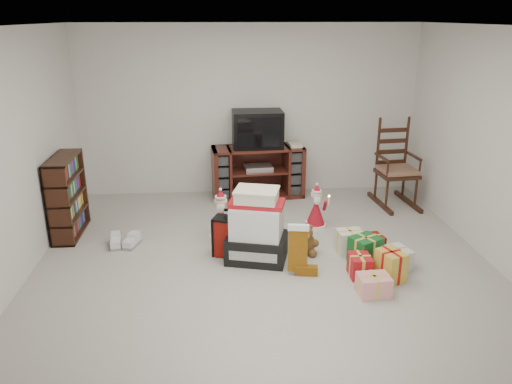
# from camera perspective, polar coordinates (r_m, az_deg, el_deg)

# --- Properties ---
(room) EXTENTS (5.01, 5.01, 2.51)m
(room) POSITION_cam_1_polar(r_m,az_deg,el_deg) (5.06, 1.05, 4.15)
(room) COLOR #A3A095
(room) RESTS_ON ground
(tv_stand) EXTENTS (1.38, 0.60, 0.77)m
(tv_stand) POSITION_cam_1_polar(r_m,az_deg,el_deg) (7.45, 0.23, 2.31)
(tv_stand) COLOR #4D1C16
(tv_stand) RESTS_ON floor
(bookshelf) EXTENTS (0.27, 0.82, 1.00)m
(bookshelf) POSITION_cam_1_polar(r_m,az_deg,el_deg) (6.54, -20.75, -0.61)
(bookshelf) COLOR #361B0E
(bookshelf) RESTS_ON floor
(rocking_chair) EXTENTS (0.59, 0.89, 1.28)m
(rocking_chair) POSITION_cam_1_polar(r_m,az_deg,el_deg) (7.44, 15.61, 1.98)
(rocking_chair) COLOR #361B0E
(rocking_chair) RESTS_ON floor
(gift_pile) EXTENTS (0.75, 0.62, 0.82)m
(gift_pile) POSITION_cam_1_polar(r_m,az_deg,el_deg) (5.51, 0.08, -4.38)
(gift_pile) COLOR black
(gift_pile) RESTS_ON floor
(red_suitcase) EXTENTS (0.40, 0.30, 0.54)m
(red_suitcase) POSITION_cam_1_polar(r_m,az_deg,el_deg) (5.64, -2.94, -5.16)
(red_suitcase) COLOR maroon
(red_suitcase) RESTS_ON floor
(stocking) EXTENTS (0.27, 0.15, 0.56)m
(stocking) POSITION_cam_1_polar(r_m,az_deg,el_deg) (5.28, 4.80, -6.54)
(stocking) COLOR #0F6B0B
(stocking) RESTS_ON floor
(teddy_bear) EXTENTS (0.24, 0.21, 0.35)m
(teddy_bear) POSITION_cam_1_polar(r_m,az_deg,el_deg) (5.76, 5.66, -5.59)
(teddy_bear) COLOR brown
(teddy_bear) RESTS_ON floor
(santa_figurine) EXTENTS (0.28, 0.27, 0.58)m
(santa_figurine) POSITION_cam_1_polar(r_m,az_deg,el_deg) (6.47, 6.86, -2.11)
(santa_figurine) COLOR maroon
(santa_figurine) RESTS_ON floor
(mrs_claus_figurine) EXTENTS (0.31, 0.30, 0.64)m
(mrs_claus_figurine) POSITION_cam_1_polar(r_m,az_deg,el_deg) (6.09, -4.00, -3.19)
(mrs_claus_figurine) COLOR maroon
(mrs_claus_figurine) RESTS_ON floor
(sneaker_pair) EXTENTS (0.37, 0.32, 0.10)m
(sneaker_pair) POSITION_cam_1_polar(r_m,az_deg,el_deg) (6.15, -14.87, -5.53)
(sneaker_pair) COLOR silver
(sneaker_pair) RESTS_ON floor
(gift_cluster) EXTENTS (0.80, 1.18, 0.28)m
(gift_cluster) POSITION_cam_1_polar(r_m,az_deg,el_deg) (5.57, 13.27, -7.17)
(gift_cluster) COLOR #A51219
(gift_cluster) RESTS_ON floor
(crt_television) EXTENTS (0.73, 0.54, 0.53)m
(crt_television) POSITION_cam_1_polar(r_m,az_deg,el_deg) (7.31, 0.17, 7.24)
(crt_television) COLOR black
(crt_television) RESTS_ON tv_stand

